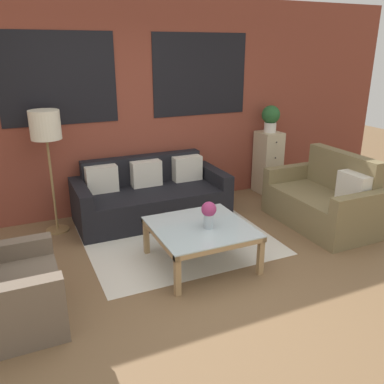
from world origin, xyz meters
TOP-DOWN VIEW (x-y plane):
  - ground_plane at (0.00, 0.00)m, footprint 16.00×16.00m
  - wall_back_brick at (0.00, 2.44)m, footprint 8.40×0.09m
  - rug at (0.08, 1.18)m, footprint 2.12×1.80m
  - couch_dark at (0.02, 1.95)m, footprint 1.97×0.88m
  - settee_vintage at (1.95, 0.82)m, footprint 0.80×1.41m
  - armchair_corner at (-1.80, 0.31)m, footprint 0.80×0.90m
  - coffee_table at (0.08, 0.56)m, footprint 0.97×0.97m
  - floor_lamp at (-1.19, 2.03)m, footprint 0.35×0.35m
  - drawer_cabinet at (2.01, 2.18)m, footprint 0.33×0.39m
  - potted_plant at (2.01, 2.18)m, footprint 0.27×0.27m
  - flower_vase at (0.14, 0.49)m, footprint 0.15×0.15m

SIDE VIEW (x-z plane):
  - ground_plane at x=0.00m, z-range 0.00..0.00m
  - rug at x=0.08m, z-range 0.00..0.00m
  - armchair_corner at x=-1.80m, z-range -0.14..0.70m
  - couch_dark at x=0.02m, z-range -0.10..0.68m
  - settee_vintage at x=1.95m, z-range -0.15..0.77m
  - coffee_table at x=0.08m, z-range 0.15..0.58m
  - drawer_cabinet at x=2.01m, z-range 0.00..0.95m
  - flower_vase at x=0.14m, z-range 0.45..0.73m
  - potted_plant at x=2.01m, z-range 0.98..1.38m
  - floor_lamp at x=-1.19m, z-range 0.52..2.01m
  - wall_back_brick at x=0.00m, z-range 0.01..2.81m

